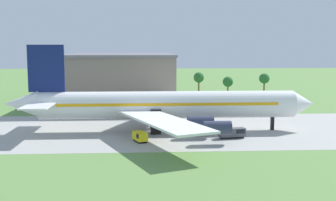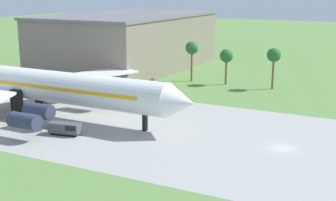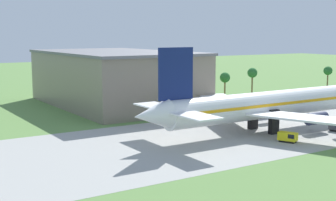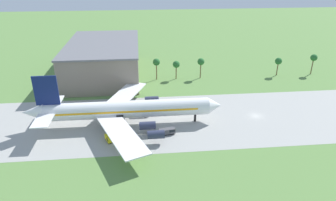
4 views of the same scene
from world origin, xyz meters
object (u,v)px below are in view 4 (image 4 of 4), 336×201
at_px(jet_airliner, 125,110).
at_px(baggage_tug, 168,131).
at_px(fuel_truck, 109,138).
at_px(terminal_building, 104,59).

relative_size(jet_airliner, baggage_tug, 11.96).
bearing_deg(jet_airliner, fuel_truck, -114.40).
bearing_deg(fuel_truck, jet_airliner, 65.60).
xyz_separation_m(jet_airliner, terminal_building, (-12.55, 57.27, 2.50)).
bearing_deg(jet_airliner, terminal_building, 102.36).
distance_m(jet_airliner, baggage_tug, 17.95).
relative_size(baggage_tug, terminal_building, 0.10).
height_order(baggage_tug, terminal_building, terminal_building).
xyz_separation_m(fuel_truck, terminal_building, (-7.43, 68.55, 7.56)).
xyz_separation_m(baggage_tug, fuel_truck, (-20.08, -2.72, -0.04)).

